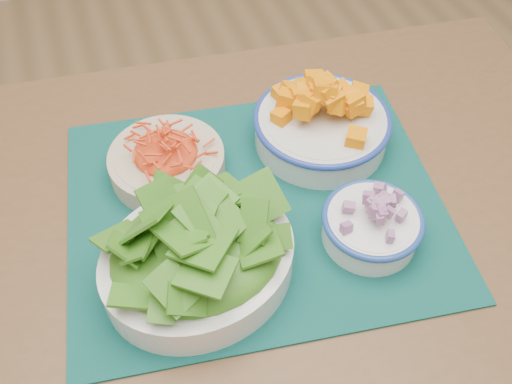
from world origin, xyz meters
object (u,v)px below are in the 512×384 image
(placemat, at_px, (256,206))
(squash_bowl, at_px, (322,118))
(table, at_px, (224,272))
(lettuce_bowl, at_px, (197,254))
(onion_bowl, at_px, (372,222))
(carrot_bowl, at_px, (166,158))

(placemat, bearing_deg, squash_bowl, 40.61)
(table, distance_m, lettuce_bowl, 0.17)
(table, bearing_deg, onion_bowl, -14.31)
(carrot_bowl, height_order, lettuce_bowl, lettuce_bowl)
(table, distance_m, placemat, 0.12)
(table, height_order, onion_bowl, onion_bowl)
(placemat, bearing_deg, table, -144.45)
(carrot_bowl, height_order, squash_bowl, squash_bowl)
(onion_bowl, bearing_deg, squash_bowl, 86.76)
(table, relative_size, lettuce_bowl, 4.45)
(placemat, relative_size, carrot_bowl, 2.39)
(carrot_bowl, bearing_deg, onion_bowl, -42.07)
(placemat, relative_size, lettuce_bowl, 1.83)
(table, height_order, placemat, placemat)
(table, relative_size, onion_bowl, 8.64)
(onion_bowl, bearing_deg, placemat, 140.78)
(squash_bowl, distance_m, lettuce_bowl, 0.31)
(table, distance_m, squash_bowl, 0.28)
(carrot_bowl, bearing_deg, placemat, -45.27)
(carrot_bowl, xyz_separation_m, lettuce_bowl, (-0.00, -0.19, 0.02))
(placemat, height_order, onion_bowl, onion_bowl)
(table, height_order, carrot_bowl, carrot_bowl)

